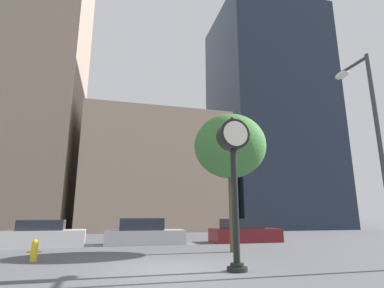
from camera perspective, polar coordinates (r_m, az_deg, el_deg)
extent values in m
plane|color=#515156|center=(9.58, -4.45, -22.62)|extent=(200.00, 200.00, 0.00)
cube|color=gray|center=(39.22, -28.23, 16.22)|extent=(11.21, 12.00, 39.74)
cube|color=tan|center=(33.85, -7.42, -5.73)|extent=(14.63, 12.00, 11.94)
cube|color=#1E2838|center=(40.32, 14.37, 5.14)|extent=(13.23, 12.00, 28.08)
cylinder|color=black|center=(9.22, 8.61, -22.51)|extent=(0.59, 0.59, 0.12)
cylinder|color=black|center=(9.20, 8.58, -21.83)|extent=(0.39, 0.39, 0.10)
cylinder|color=black|center=(9.10, 8.21, -11.29)|extent=(0.20, 0.20, 3.27)
cylinder|color=black|center=(9.41, 7.78, 1.67)|extent=(0.95, 0.43, 0.95)
cylinder|color=white|center=(9.21, 8.31, 2.01)|extent=(0.78, 0.02, 0.78)
cylinder|color=white|center=(9.62, 7.28, 1.33)|extent=(0.78, 0.02, 0.78)
sphere|color=black|center=(9.57, 7.68, 4.77)|extent=(0.12, 0.12, 0.12)
cube|color=silver|center=(17.40, -26.24, -15.82)|extent=(3.92, 1.94, 0.80)
cube|color=#232833|center=(17.40, -26.66, -13.63)|extent=(2.19, 1.63, 0.51)
cube|color=#BCBCC1|center=(17.25, -8.97, -17.11)|extent=(4.29, 1.82, 0.74)
cube|color=#232833|center=(17.20, -9.62, -14.81)|extent=(2.37, 1.57, 0.63)
cube|color=maroon|center=(18.70, 10.07, -16.74)|extent=(4.02, 1.90, 0.76)
cube|color=#232833|center=(18.59, 9.40, -14.74)|extent=(2.22, 1.65, 0.56)
cylinder|color=yellow|center=(12.09, -27.86, -17.82)|extent=(0.21, 0.21, 0.60)
sphere|color=yellow|center=(12.06, -27.68, -16.25)|extent=(0.20, 0.20, 0.20)
cylinder|color=yellow|center=(12.12, -28.66, -17.58)|extent=(0.13, 0.07, 0.07)
cylinder|color=yellow|center=(12.05, -27.02, -17.78)|extent=(0.13, 0.07, 0.07)
cylinder|color=#38383D|center=(11.20, 32.36, -1.45)|extent=(0.14, 0.14, 6.91)
cylinder|color=#38383D|center=(12.60, 28.41, 13.06)|extent=(0.11, 1.20, 0.11)
ellipsoid|color=silver|center=(12.95, 26.64, 11.65)|extent=(0.36, 0.60, 0.24)
cylinder|color=brown|center=(13.64, 7.58, -12.04)|extent=(0.24, 0.24, 3.67)
ellipsoid|color=#3D7538|center=(13.99, 7.22, -0.41)|extent=(3.30, 3.30, 2.97)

